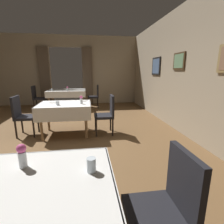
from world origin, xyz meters
TOP-DOWN VIEW (x-y plane):
  - ground at (0.00, 0.00)m, footprint 10.08×10.08m
  - wall_right at (3.20, 0.00)m, footprint 0.16×8.40m
  - wall_back at (0.00, 4.18)m, footprint 6.40×0.27m
  - dining_table_near at (0.35, -2.76)m, footprint 1.45×0.95m
  - dining_table_mid at (0.37, 0.16)m, footprint 1.18×0.92m
  - dining_table_far at (0.08, 3.14)m, footprint 1.47×1.00m
  - chair_near_right at (1.46, -2.82)m, footprint 0.44×0.44m
  - chair_mid_left at (-0.61, 0.24)m, footprint 0.45×0.44m
  - chair_mid_right at (1.35, 0.09)m, footprint 0.44×0.44m
  - chair_far_right at (1.20, 3.22)m, footprint 0.44×0.44m
  - chair_far_left at (-1.04, 3.11)m, footprint 0.44×0.44m
  - flower_vase_near at (0.39, -2.54)m, footprint 0.07×0.07m
  - glass_near_b at (0.91, -2.68)m, footprint 0.07×0.07m
  - flower_vase_mid at (0.75, 0.07)m, footprint 0.07×0.07m
  - glass_mid_b at (0.24, -0.01)m, footprint 0.08×0.08m
  - plate_mid_c at (0.79, 0.46)m, footprint 0.22×0.22m
  - plate_mid_d at (0.11, 0.33)m, footprint 0.23×0.23m
  - flower_vase_far at (0.15, 2.81)m, footprint 0.07×0.07m
  - plate_far_b at (0.21, 3.40)m, footprint 0.20×0.20m
  - plate_far_c at (0.37, 3.18)m, footprint 0.22×0.22m
  - glass_far_d at (-0.46, 2.94)m, footprint 0.07×0.07m

SIDE VIEW (x-z plane):
  - ground at x=0.00m, z-range 0.00..0.00m
  - chair_near_right at x=1.46m, z-range 0.05..0.98m
  - chair_mid_left at x=-0.61m, z-range 0.05..0.98m
  - chair_mid_right at x=1.35m, z-range 0.05..0.98m
  - chair_far_right at x=1.20m, z-range 0.05..0.98m
  - chair_far_left at x=-1.04m, z-range 0.05..0.98m
  - dining_table_mid at x=0.37m, z-range 0.27..1.02m
  - dining_table_near at x=0.35m, z-range 0.27..1.02m
  - dining_table_far at x=0.08m, z-range 0.29..1.04m
  - plate_mid_c at x=0.79m, z-range 0.75..0.76m
  - plate_mid_d at x=0.11m, z-range 0.75..0.76m
  - plate_far_b at x=0.21m, z-range 0.75..0.76m
  - plate_far_c at x=0.37m, z-range 0.75..0.76m
  - glass_far_d at x=-0.46m, z-range 0.75..0.83m
  - glass_mid_b at x=0.24m, z-range 0.75..0.84m
  - glass_near_b at x=0.91m, z-range 0.75..0.86m
  - flower_vase_far at x=0.15m, z-range 0.76..0.93m
  - flower_vase_mid at x=0.75m, z-range 0.76..0.95m
  - flower_vase_near at x=0.39m, z-range 0.76..0.95m
  - wall_right at x=3.20m, z-range 0.00..3.00m
  - wall_back at x=0.00m, z-range 0.01..3.01m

